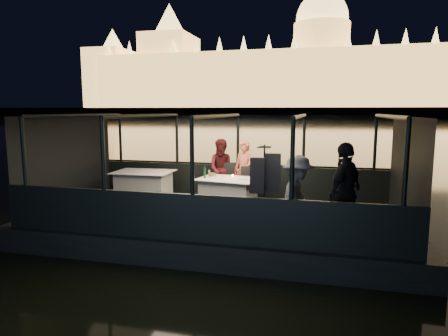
% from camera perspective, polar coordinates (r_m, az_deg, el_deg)
% --- Properties ---
extents(river_water, '(500.00, 500.00, 0.00)m').
position_cam_1_polar(river_water, '(88.91, 12.57, 6.16)').
color(river_water, black).
rests_on(river_water, ground).
extents(boat_hull, '(8.60, 4.40, 1.00)m').
position_cam_1_polar(boat_hull, '(9.58, -0.59, -9.55)').
color(boat_hull, black).
rests_on(boat_hull, river_water).
extents(boat_deck, '(8.00, 4.00, 0.04)m').
position_cam_1_polar(boat_deck, '(9.45, -0.59, -6.78)').
color(boat_deck, black).
rests_on(boat_deck, boat_hull).
extents(gunwale_port, '(8.00, 0.08, 0.90)m').
position_cam_1_polar(gunwale_port, '(11.24, 1.97, -1.89)').
color(gunwale_port, black).
rests_on(gunwale_port, boat_deck).
extents(gunwale_starboard, '(8.00, 0.08, 0.90)m').
position_cam_1_polar(gunwale_starboard, '(7.47, -4.49, -7.13)').
color(gunwale_starboard, black).
rests_on(gunwale_starboard, boat_deck).
extents(cabin_glass_port, '(8.00, 0.02, 1.40)m').
position_cam_1_polar(cabin_glass_port, '(11.10, 2.00, 3.96)').
color(cabin_glass_port, '#99B2B2').
rests_on(cabin_glass_port, gunwale_port).
extents(cabin_glass_starboard, '(8.00, 0.02, 1.40)m').
position_cam_1_polar(cabin_glass_starboard, '(7.25, -4.59, 1.66)').
color(cabin_glass_starboard, '#99B2B2').
rests_on(cabin_glass_starboard, gunwale_starboard).
extents(cabin_roof_glass, '(8.00, 4.00, 0.02)m').
position_cam_1_polar(cabin_roof_glass, '(9.12, -0.61, 7.44)').
color(cabin_roof_glass, '#99B2B2').
rests_on(cabin_roof_glass, boat_deck).
extents(end_wall_fore, '(0.02, 4.00, 2.30)m').
position_cam_1_polar(end_wall_fore, '(10.92, -21.37, 0.95)').
color(end_wall_fore, black).
rests_on(end_wall_fore, boat_deck).
extents(end_wall_aft, '(0.02, 4.00, 2.30)m').
position_cam_1_polar(end_wall_aft, '(9.08, 24.63, -0.60)').
color(end_wall_aft, black).
rests_on(end_wall_aft, boat_deck).
extents(canopy_ribs, '(8.00, 4.00, 2.30)m').
position_cam_1_polar(canopy_ribs, '(9.21, -0.60, 0.27)').
color(canopy_ribs, black).
rests_on(canopy_ribs, boat_deck).
extents(embankment, '(400.00, 140.00, 6.00)m').
position_cam_1_polar(embankment, '(218.85, 13.51, 7.52)').
color(embankment, '#423D33').
rests_on(embankment, ground).
extents(parliament_building, '(220.00, 32.00, 60.00)m').
position_cam_1_polar(parliament_building, '(185.68, 13.69, 16.09)').
color(parliament_building, '#F2D18C').
rests_on(parliament_building, embankment).
extents(dining_table_central, '(1.60, 1.27, 0.77)m').
position_cam_1_polar(dining_table_central, '(9.89, 0.61, -3.68)').
color(dining_table_central, silver).
rests_on(dining_table_central, boat_deck).
extents(dining_table_aft, '(1.58, 1.18, 0.82)m').
position_cam_1_polar(dining_table_aft, '(10.93, -11.37, -2.69)').
color(dining_table_aft, silver).
rests_on(dining_table_aft, boat_deck).
extents(chair_port_left, '(0.52, 0.52, 1.01)m').
position_cam_1_polar(chair_port_left, '(10.77, 0.26, -2.34)').
color(chair_port_left, black).
rests_on(chair_port_left, boat_deck).
extents(chair_port_right, '(0.46, 0.46, 0.96)m').
position_cam_1_polar(chair_port_right, '(10.34, 3.45, -2.80)').
color(chair_port_right, black).
rests_on(chair_port_right, boat_deck).
extents(coat_stand, '(0.59, 0.52, 1.78)m').
position_cam_1_polar(coat_stand, '(7.80, 5.72, -3.10)').
color(coat_stand, black).
rests_on(coat_stand, boat_deck).
extents(person_woman_coral, '(0.67, 0.56, 1.61)m').
position_cam_1_polar(person_woman_coral, '(10.74, 2.87, -0.75)').
color(person_woman_coral, '#D9664F').
rests_on(person_woman_coral, boat_deck).
extents(person_man_maroon, '(0.87, 0.72, 1.66)m').
position_cam_1_polar(person_man_maroon, '(10.90, -0.21, -0.61)').
color(person_man_maroon, '#431217').
rests_on(person_man_maroon, boat_deck).
extents(passenger_stripe, '(0.80, 1.15, 1.61)m').
position_cam_1_polar(passenger_stripe, '(7.57, 10.42, -3.93)').
color(passenger_stripe, silver).
rests_on(passenger_stripe, boat_deck).
extents(passenger_dark, '(0.92, 1.18, 1.86)m').
position_cam_1_polar(passenger_dark, '(7.75, 16.87, -3.87)').
color(passenger_dark, black).
rests_on(passenger_dark, boat_deck).
extents(wine_bottle, '(0.06, 0.06, 0.29)m').
position_cam_1_polar(wine_bottle, '(9.92, -2.79, -0.53)').
color(wine_bottle, '#133618').
rests_on(wine_bottle, dining_table_central).
extents(bread_basket, '(0.22, 0.22, 0.07)m').
position_cam_1_polar(bread_basket, '(10.17, -1.74, -0.94)').
color(bread_basket, olive).
rests_on(bread_basket, dining_table_central).
extents(amber_candle, '(0.06, 0.06, 0.07)m').
position_cam_1_polar(amber_candle, '(9.93, 1.25, -1.16)').
color(amber_candle, orange).
rests_on(amber_candle, dining_table_central).
extents(plate_near, '(0.33, 0.33, 0.02)m').
position_cam_1_polar(plate_near, '(9.74, 2.60, -1.55)').
color(plate_near, white).
rests_on(plate_near, dining_table_central).
extents(plate_far, '(0.31, 0.31, 0.02)m').
position_cam_1_polar(plate_far, '(10.18, -1.24, -1.11)').
color(plate_far, silver).
rests_on(plate_far, dining_table_central).
extents(wine_glass_white, '(0.08, 0.08, 0.19)m').
position_cam_1_polar(wine_glass_white, '(9.90, -2.14, -0.87)').
color(wine_glass_white, white).
rests_on(wine_glass_white, dining_table_central).
extents(wine_glass_red, '(0.07, 0.07, 0.19)m').
position_cam_1_polar(wine_glass_red, '(10.08, 1.99, -0.71)').
color(wine_glass_red, white).
rests_on(wine_glass_red, dining_table_central).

